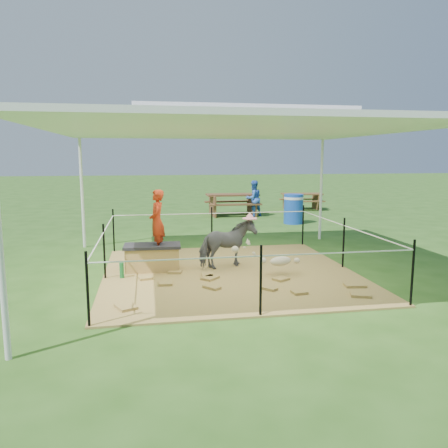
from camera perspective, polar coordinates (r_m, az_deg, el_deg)
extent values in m
plane|color=#2D5919|center=(8.20, 0.73, -6.52)|extent=(90.00, 90.00, 0.00)
cube|color=brown|center=(8.19, 0.73, -6.41)|extent=(4.60, 4.60, 0.03)
cylinder|color=silver|center=(10.91, -18.04, 3.81)|extent=(0.07, 0.07, 2.60)
cylinder|color=silver|center=(11.69, 12.57, 4.34)|extent=(0.07, 0.07, 2.60)
cube|color=white|center=(7.92, 0.77, 12.24)|extent=(6.30, 6.30, 0.08)
cube|color=white|center=(7.93, 0.77, 13.32)|extent=(3.30, 3.30, 0.22)
cylinder|color=black|center=(10.18, -14.23, -0.89)|extent=(0.04, 0.04, 1.00)
cylinder|color=black|center=(10.26, -1.60, -0.55)|extent=(0.04, 0.04, 1.00)
cylinder|color=black|center=(10.82, 10.27, -0.20)|extent=(0.04, 0.04, 1.00)
cylinder|color=black|center=(7.98, -15.37, -3.56)|extent=(0.04, 0.04, 1.00)
cylinder|color=black|center=(8.78, 15.34, -2.46)|extent=(0.04, 0.04, 1.00)
cylinder|color=black|center=(5.81, -17.39, -8.24)|extent=(0.04, 0.04, 1.00)
cylinder|color=black|center=(5.95, 4.82, -7.48)|extent=(0.04, 0.04, 1.00)
cylinder|color=black|center=(6.86, 23.40, -5.97)|extent=(0.04, 0.04, 1.00)
cylinder|color=white|center=(10.21, -1.61, 1.39)|extent=(4.50, 0.02, 0.02)
cylinder|color=white|center=(5.86, 4.86, -4.19)|extent=(4.50, 0.02, 0.02)
cylinder|color=white|center=(8.72, 15.44, -0.20)|extent=(0.02, 4.50, 0.02)
cylinder|color=white|center=(7.92, -15.47, -1.08)|extent=(0.02, 4.50, 0.02)
cube|color=#B78D42|center=(8.40, -9.31, -4.49)|extent=(1.01, 0.54, 0.44)
cube|color=black|center=(8.35, -9.35, -2.84)|extent=(1.08, 0.59, 0.06)
imported|color=#B72C11|center=(8.26, -8.76, 1.04)|extent=(0.30, 0.45, 1.19)
cylinder|color=#186E2E|center=(8.00, -13.21, -5.90)|extent=(0.08, 0.08, 0.28)
imported|color=#504F55|center=(8.42, 0.44, -2.64)|extent=(1.21, 0.87, 0.93)
cylinder|color=pink|center=(8.33, 0.44, 0.95)|extent=(0.29, 0.29, 0.13)
cylinder|color=#1746B0|center=(14.39, 9.06, 1.96)|extent=(0.79, 0.79, 0.96)
cube|color=brown|center=(16.28, 1.10, 2.56)|extent=(1.93, 1.40, 0.80)
cube|color=brown|center=(18.29, 10.10, 2.92)|extent=(1.72, 1.31, 0.68)
imported|color=blue|center=(15.92, 3.87, 3.33)|extent=(0.77, 0.69, 1.31)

